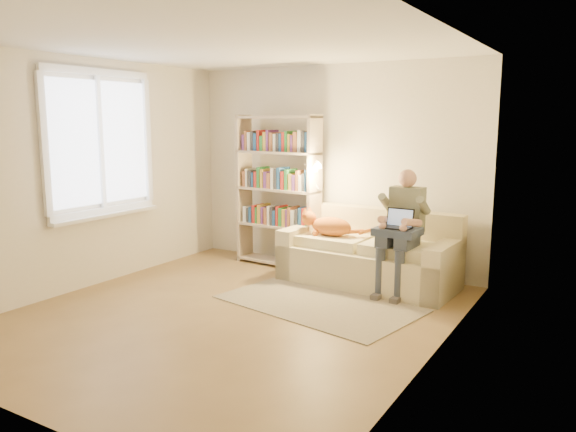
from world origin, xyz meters
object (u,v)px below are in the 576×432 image
Objects in this scene: bookshelf at (278,184)px; laptop at (395,223)px; sofa at (370,257)px; person at (402,224)px; cat at (328,225)px.

laptop is at bearing -9.74° from bookshelf.
laptop is (0.40, -0.28, 0.50)m from sofa.
laptop is 0.16× the size of bookshelf.
laptop reaches higher than sofa.
person is 0.69× the size of bookshelf.
cat is 2.44× the size of laptop.
cat is at bearing -12.74° from bookshelf.
sofa reaches higher than cat.
bookshelf is at bearing 165.76° from cat.
cat is at bearing -165.28° from sofa.
person is 0.95m from cat.
cat is 0.92m from laptop.
person is 0.12m from laptop.
bookshelf reaches higher than cat.
cat is 0.39× the size of bookshelf.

